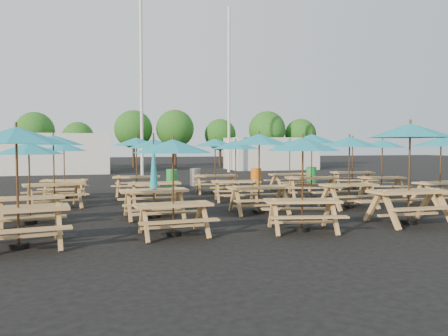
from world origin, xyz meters
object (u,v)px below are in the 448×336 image
object	(u,v)px
picnic_unit_14	(312,143)
waste_bin_0	(172,178)
picnic_unit_17	(441,146)
picnic_unit_10	(236,149)
picnic_unit_5	(154,183)
picnic_unit_9	(259,145)
picnic_unit_18	(382,148)
waste_bin_3	(311,175)
picnic_unit_15	(290,147)
picnic_unit_11	(215,146)
picnic_unit_12	(410,137)
picnic_unit_1	(29,154)
picnic_unit_0	(16,144)
picnic_unit_19	(353,145)
picnic_unit_4	(173,153)
picnic_unit_6	(154,148)
waste_bin_2	(256,177)
picnic_unit_7	(136,146)
waste_bin_4	(311,175)
waste_bin_1	(195,177)
picnic_unit_2	(53,145)
picnic_unit_13	(349,147)
picnic_unit_3	(64,151)
picnic_unit_8	(303,151)

from	to	relation	value
picnic_unit_14	waste_bin_0	xyz separation A→B (m)	(-4.26, 6.01, -1.64)
picnic_unit_17	picnic_unit_14	bearing A→B (deg)	136.01
picnic_unit_10	picnic_unit_5	bearing A→B (deg)	-129.94
picnic_unit_9	picnic_unit_18	world-z (taller)	picnic_unit_9
picnic_unit_10	waste_bin_3	xyz separation A→B (m)	(6.01, 5.95, -1.44)
picnic_unit_15	picnic_unit_9	bearing A→B (deg)	-128.99
picnic_unit_11	picnic_unit_18	bearing A→B (deg)	-16.23
waste_bin_0	picnic_unit_12	bearing A→B (deg)	-69.80
picnic_unit_1	picnic_unit_0	bearing A→B (deg)	-95.00
picnic_unit_12	picnic_unit_11	bearing A→B (deg)	110.45
picnic_unit_18	picnic_unit_19	size ratio (longest dim) A/B	0.94
picnic_unit_17	picnic_unit_1	bearing A→B (deg)	174.77
picnic_unit_12	picnic_unit_15	size ratio (longest dim) A/B	1.14
picnic_unit_4	picnic_unit_11	xyz separation A→B (m)	(3.02, 7.90, 0.12)
picnic_unit_6	waste_bin_0	bearing A→B (deg)	77.42
picnic_unit_10	waste_bin_2	xyz separation A→B (m)	(2.88, 5.76, -1.44)
picnic_unit_7	waste_bin_4	bearing A→B (deg)	28.87
picnic_unit_12	picnic_unit_18	world-z (taller)	picnic_unit_12
picnic_unit_12	picnic_unit_14	xyz separation A→B (m)	(0.06, 5.39, -0.12)
picnic_unit_10	waste_bin_1	world-z (taller)	picnic_unit_10
picnic_unit_11	waste_bin_3	xyz separation A→B (m)	(6.09, 3.36, -1.52)
picnic_unit_14	waste_bin_2	world-z (taller)	picnic_unit_14
picnic_unit_12	picnic_unit_17	size ratio (longest dim) A/B	1.12
picnic_unit_12	picnic_unit_14	distance (m)	5.39
picnic_unit_12	waste_bin_1	world-z (taller)	picnic_unit_12
picnic_unit_2	picnic_unit_10	world-z (taller)	picnic_unit_2
picnic_unit_4	picnic_unit_12	size ratio (longest dim) A/B	0.84
picnic_unit_10	waste_bin_1	size ratio (longest dim) A/B	2.59
waste_bin_2	waste_bin_4	world-z (taller)	same
picnic_unit_17	waste_bin_2	world-z (taller)	picnic_unit_17
picnic_unit_12	picnic_unit_13	bearing A→B (deg)	88.59
picnic_unit_4	picnic_unit_12	world-z (taller)	picnic_unit_12
picnic_unit_1	waste_bin_1	size ratio (longest dim) A/B	2.46
picnic_unit_10	waste_bin_0	size ratio (longest dim) A/B	2.59
picnic_unit_3	picnic_unit_11	distance (m)	5.85
picnic_unit_8	picnic_unit_14	size ratio (longest dim) A/B	0.90
picnic_unit_12	waste_bin_1	xyz separation A→B (m)	(-3.00, 11.62, -1.76)
picnic_unit_17	picnic_unit_18	world-z (taller)	picnic_unit_17
picnic_unit_3	picnic_unit_11	bearing A→B (deg)	7.51
picnic_unit_9	picnic_unit_19	world-z (taller)	picnic_unit_19
picnic_unit_12	picnic_unit_14	bearing A→B (deg)	89.88
picnic_unit_0	waste_bin_1	distance (m)	13.32
picnic_unit_1	picnic_unit_14	world-z (taller)	picnic_unit_14
picnic_unit_3	waste_bin_0	distance (m)	5.84
waste_bin_2	waste_bin_4	distance (m)	3.24
picnic_unit_15	picnic_unit_19	world-z (taller)	picnic_unit_19
waste_bin_3	waste_bin_2	bearing A→B (deg)	-176.62
picnic_unit_9	picnic_unit_10	xyz separation A→B (m)	(0.16, 2.78, -0.14)
picnic_unit_4	picnic_unit_18	world-z (taller)	picnic_unit_18
picnic_unit_18	picnic_unit_19	xyz separation A→B (m)	(0.29, 2.55, 0.12)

